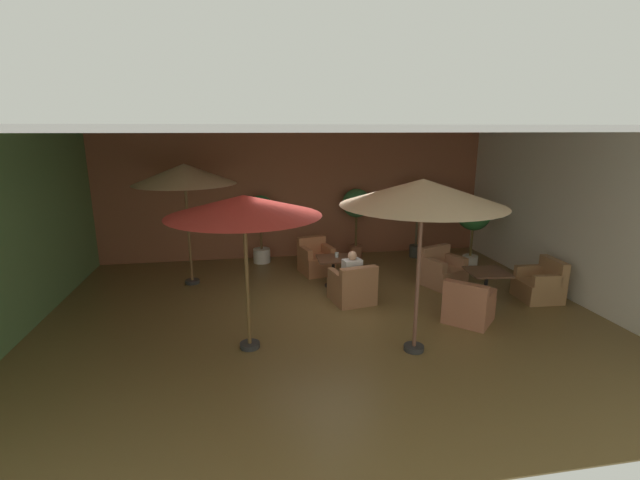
# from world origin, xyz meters

# --- Properties ---
(ground_plane) EXTENTS (10.48, 8.44, 0.02)m
(ground_plane) POSITION_xyz_m (0.00, 0.00, -0.01)
(ground_plane) COLOR brown
(wall_back_brick) EXTENTS (10.48, 0.08, 3.40)m
(wall_back_brick) POSITION_xyz_m (0.00, 4.18, 1.70)
(wall_back_brick) COLOR brown
(wall_back_brick) RESTS_ON ground_plane
(wall_left_accent) EXTENTS (0.08, 8.44, 3.40)m
(wall_left_accent) POSITION_xyz_m (-5.20, 0.00, 1.70)
(wall_left_accent) COLOR #5A844B
(wall_left_accent) RESTS_ON ground_plane
(wall_right_plain) EXTENTS (0.08, 8.44, 3.40)m
(wall_right_plain) POSITION_xyz_m (5.20, 0.00, 1.70)
(wall_right_plain) COLOR silver
(wall_right_plain) RESTS_ON ground_plane
(ceiling_slab) EXTENTS (10.48, 8.44, 0.06)m
(ceiling_slab) POSITION_xyz_m (0.00, 0.00, 3.43)
(ceiling_slab) COLOR white
(ceiling_slab) RESTS_ON wall_back_brick
(cafe_table_front_left) EXTENTS (0.72, 0.72, 0.65)m
(cafe_table_front_left) POSITION_xyz_m (0.50, 1.60, 0.50)
(cafe_table_front_left) COLOR black
(cafe_table_front_left) RESTS_ON ground_plane
(armchair_front_left_north) EXTENTS (0.92, 0.93, 0.82)m
(armchair_front_left_north) POSITION_xyz_m (0.70, 0.60, 0.31)
(armchair_front_left_north) COLOR #A56D48
(armchair_front_left_north) RESTS_ON ground_plane
(armchair_front_left_east) EXTENTS (0.87, 0.94, 0.85)m
(armchair_front_left_east) POSITION_xyz_m (0.26, 2.59, 0.32)
(armchair_front_left_east) COLOR #B56D43
(armchair_front_left_east) RESTS_ON ground_plane
(cafe_table_front_right) EXTENTS (0.83, 0.83, 0.65)m
(cafe_table_front_right) POSITION_xyz_m (3.37, 0.16, 0.53)
(cafe_table_front_right) COLOR black
(cafe_table_front_right) RESTS_ON ground_plane
(armchair_front_right_north) EXTENTS (0.80, 0.82, 0.85)m
(armchair_front_right_north) POSITION_xyz_m (4.55, 0.09, 0.31)
(armchair_front_right_north) COLOR #AA7A4C
(armchair_front_right_north) RESTS_ON ground_plane
(armchair_front_right_east) EXTENTS (1.03, 1.00, 0.85)m
(armchair_front_right_east) POSITION_xyz_m (2.93, 1.25, 0.32)
(armchair_front_right_east) COLOR #A6734F
(armchair_front_right_east) RESTS_ON ground_plane
(armchair_front_right_south) EXTENTS (1.08, 1.08, 0.82)m
(armchair_front_right_south) POSITION_xyz_m (2.55, -0.68, 0.30)
(armchair_front_right_south) COLOR #AF694A
(armchair_front_right_south) RESTS_ON ground_plane
(patio_umbrella_tall_red) EXTENTS (2.34, 2.34, 2.48)m
(patio_umbrella_tall_red) POSITION_xyz_m (-1.39, -1.00, 2.31)
(patio_umbrella_tall_red) COLOR #2D2D2D
(patio_umbrella_tall_red) RESTS_ON ground_plane
(patio_umbrella_center_beige) EXTENTS (2.44, 2.44, 2.73)m
(patio_umbrella_center_beige) POSITION_xyz_m (1.18, -1.53, 2.52)
(patio_umbrella_center_beige) COLOR #2D2D2D
(patio_umbrella_center_beige) RESTS_ON ground_plane
(patio_umbrella_near_wall) EXTENTS (2.21, 2.21, 2.71)m
(patio_umbrella_near_wall) POSITION_xyz_m (-2.64, 2.31, 2.48)
(patio_umbrella_near_wall) COLOR #2D2D2D
(patio_umbrella_near_wall) RESTS_ON ground_plane
(potted_tree_left_corner) EXTENTS (0.76, 0.76, 2.10)m
(potted_tree_left_corner) POSITION_xyz_m (3.19, 3.48, 1.59)
(potted_tree_left_corner) COLOR #383932
(potted_tree_left_corner) RESTS_ON ground_plane
(potted_tree_mid_left) EXTENTS (0.82, 0.82, 1.82)m
(potted_tree_mid_left) POSITION_xyz_m (4.15, 2.25, 1.31)
(potted_tree_mid_left) COLOR silver
(potted_tree_mid_left) RESTS_ON ground_plane
(potted_tree_mid_right) EXTENTS (0.78, 0.78, 1.78)m
(potted_tree_mid_right) POSITION_xyz_m (-1.00, 3.68, 1.23)
(potted_tree_mid_right) COLOR silver
(potted_tree_mid_right) RESTS_ON ground_plane
(potted_tree_right_corner) EXTENTS (0.77, 0.77, 1.88)m
(potted_tree_right_corner) POSITION_xyz_m (1.57, 3.77, 1.39)
(potted_tree_right_corner) COLOR #A96543
(potted_tree_right_corner) RESTS_ON ground_plane
(patron_blue_shirt) EXTENTS (0.41, 0.31, 0.62)m
(patron_blue_shirt) POSITION_xyz_m (0.69, 0.64, 0.71)
(patron_blue_shirt) COLOR silver
(patron_blue_shirt) RESTS_ON ground_plane
(iced_drink_cup) EXTENTS (0.08, 0.08, 0.11)m
(iced_drink_cup) POSITION_xyz_m (0.59, 1.65, 0.71)
(iced_drink_cup) COLOR white
(iced_drink_cup) RESTS_ON cafe_table_front_left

